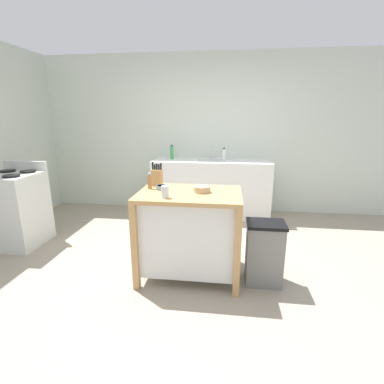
{
  "coord_description": "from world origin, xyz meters",
  "views": [
    {
      "loc": [
        0.27,
        -2.59,
        1.59
      ],
      "look_at": [
        -0.08,
        0.21,
        0.83
      ],
      "focal_mm": 26.18,
      "sensor_mm": 36.0,
      "label": 1
    }
  ],
  "objects_px": {
    "bowl_ceramic_wide": "(162,187)",
    "sink_faucet": "(212,152)",
    "kitchen_island": "(190,230)",
    "bowl_ceramic_small": "(202,189)",
    "trash_bin": "(264,253)",
    "drinking_cup": "(165,192)",
    "bottle_spray_cleaner": "(224,155)",
    "stove": "(16,209)",
    "bottle_hand_soap": "(172,152)",
    "knife_block": "(157,177)",
    "pepper_grinder": "(150,181)"
  },
  "relations": [
    {
      "from": "pepper_grinder",
      "to": "stove",
      "type": "xyz_separation_m",
      "value": [
        -1.85,
        0.35,
        -0.5
      ]
    },
    {
      "from": "bowl_ceramic_wide",
      "to": "drinking_cup",
      "type": "relative_size",
      "value": 1.12
    },
    {
      "from": "drinking_cup",
      "to": "bottle_hand_soap",
      "type": "distance_m",
      "value": 2.21
    },
    {
      "from": "trash_bin",
      "to": "bottle_spray_cleaner",
      "type": "bearing_deg",
      "value": 102.64
    },
    {
      "from": "bowl_ceramic_small",
      "to": "knife_block",
      "type": "bearing_deg",
      "value": 156.01
    },
    {
      "from": "bowl_ceramic_small",
      "to": "drinking_cup",
      "type": "height_order",
      "value": "drinking_cup"
    },
    {
      "from": "bowl_ceramic_wide",
      "to": "bowl_ceramic_small",
      "type": "bearing_deg",
      "value": -7.57
    },
    {
      "from": "bowl_ceramic_small",
      "to": "bottle_spray_cleaner",
      "type": "distance_m",
      "value": 1.89
    },
    {
      "from": "bowl_ceramic_small",
      "to": "trash_bin",
      "type": "height_order",
      "value": "bowl_ceramic_small"
    },
    {
      "from": "bottle_spray_cleaner",
      "to": "bottle_hand_soap",
      "type": "bearing_deg",
      "value": 176.03
    },
    {
      "from": "drinking_cup",
      "to": "stove",
      "type": "height_order",
      "value": "stove"
    },
    {
      "from": "knife_block",
      "to": "pepper_grinder",
      "type": "bearing_deg",
      "value": -105.28
    },
    {
      "from": "kitchen_island",
      "to": "sink_faucet",
      "type": "height_order",
      "value": "sink_faucet"
    },
    {
      "from": "bottle_spray_cleaner",
      "to": "kitchen_island",
      "type": "bearing_deg",
      "value": -98.91
    },
    {
      "from": "trash_bin",
      "to": "sink_faucet",
      "type": "height_order",
      "value": "sink_faucet"
    },
    {
      "from": "pepper_grinder",
      "to": "trash_bin",
      "type": "distance_m",
      "value": 1.34
    },
    {
      "from": "drinking_cup",
      "to": "bottle_hand_soap",
      "type": "relative_size",
      "value": 0.47
    },
    {
      "from": "bottle_spray_cleaner",
      "to": "bowl_ceramic_wide",
      "type": "bearing_deg",
      "value": -107.85
    },
    {
      "from": "bowl_ceramic_wide",
      "to": "stove",
      "type": "relative_size",
      "value": 0.12
    },
    {
      "from": "drinking_cup",
      "to": "bottle_spray_cleaner",
      "type": "xyz_separation_m",
      "value": [
        0.49,
        2.12,
        0.07
      ]
    },
    {
      "from": "knife_block",
      "to": "bowl_ceramic_wide",
      "type": "xyz_separation_m",
      "value": [
        0.09,
        -0.17,
        -0.07
      ]
    },
    {
      "from": "bowl_ceramic_small",
      "to": "trash_bin",
      "type": "distance_m",
      "value": 0.86
    },
    {
      "from": "bowl_ceramic_wide",
      "to": "kitchen_island",
      "type": "bearing_deg",
      "value": -14.62
    },
    {
      "from": "sink_faucet",
      "to": "knife_block",
      "type": "bearing_deg",
      "value": -105.09
    },
    {
      "from": "bowl_ceramic_small",
      "to": "sink_faucet",
      "type": "distance_m",
      "value": 2.02
    },
    {
      "from": "kitchen_island",
      "to": "bottle_hand_soap",
      "type": "xyz_separation_m",
      "value": [
        -0.56,
        1.96,
        0.53
      ]
    },
    {
      "from": "knife_block",
      "to": "sink_faucet",
      "type": "height_order",
      "value": "sink_faucet"
    },
    {
      "from": "kitchen_island",
      "to": "sink_faucet",
      "type": "xyz_separation_m",
      "value": [
        0.1,
        2.04,
        0.53
      ]
    },
    {
      "from": "pepper_grinder",
      "to": "stove",
      "type": "relative_size",
      "value": 0.16
    },
    {
      "from": "pepper_grinder",
      "to": "trash_bin",
      "type": "height_order",
      "value": "pepper_grinder"
    },
    {
      "from": "trash_bin",
      "to": "bottle_spray_cleaner",
      "type": "xyz_separation_m",
      "value": [
        -0.44,
        1.96,
        0.69
      ]
    },
    {
      "from": "knife_block",
      "to": "pepper_grinder",
      "type": "distance_m",
      "value": 0.16
    },
    {
      "from": "bowl_ceramic_small",
      "to": "trash_bin",
      "type": "relative_size",
      "value": 0.25
    },
    {
      "from": "bowl_ceramic_small",
      "to": "trash_bin",
      "type": "bearing_deg",
      "value": -7.32
    },
    {
      "from": "trash_bin",
      "to": "bottle_spray_cleaner",
      "type": "distance_m",
      "value": 2.13
    },
    {
      "from": "bowl_ceramic_small",
      "to": "sink_faucet",
      "type": "height_order",
      "value": "sink_faucet"
    },
    {
      "from": "kitchen_island",
      "to": "bottle_hand_soap",
      "type": "height_order",
      "value": "bottle_hand_soap"
    },
    {
      "from": "kitchen_island",
      "to": "bowl_ceramic_small",
      "type": "bearing_deg",
      "value": 9.79
    },
    {
      "from": "bowl_ceramic_wide",
      "to": "sink_faucet",
      "type": "bearing_deg",
      "value": 78.61
    },
    {
      "from": "bottle_hand_soap",
      "to": "bottle_spray_cleaner",
      "type": "bearing_deg",
      "value": -3.97
    },
    {
      "from": "kitchen_island",
      "to": "bowl_ceramic_small",
      "type": "height_order",
      "value": "bowl_ceramic_small"
    },
    {
      "from": "kitchen_island",
      "to": "drinking_cup",
      "type": "relative_size",
      "value": 9.14
    },
    {
      "from": "kitchen_island",
      "to": "stove",
      "type": "relative_size",
      "value": 0.96
    },
    {
      "from": "bowl_ceramic_small",
      "to": "bowl_ceramic_wide",
      "type": "height_order",
      "value": "bowl_ceramic_small"
    },
    {
      "from": "sink_faucet",
      "to": "bowl_ceramic_small",
      "type": "bearing_deg",
      "value": -89.5
    },
    {
      "from": "bottle_spray_cleaner",
      "to": "drinking_cup",
      "type": "bearing_deg",
      "value": -103.05
    },
    {
      "from": "bowl_ceramic_small",
      "to": "bowl_ceramic_wide",
      "type": "xyz_separation_m",
      "value": [
        -0.41,
        0.05,
        -0.01
      ]
    },
    {
      "from": "bowl_ceramic_wide",
      "to": "sink_faucet",
      "type": "relative_size",
      "value": 0.55
    },
    {
      "from": "kitchen_island",
      "to": "bowl_ceramic_wide",
      "type": "xyz_separation_m",
      "value": [
        -0.29,
        0.08,
        0.41
      ]
    },
    {
      "from": "bowl_ceramic_small",
      "to": "trash_bin",
      "type": "xyz_separation_m",
      "value": [
        0.62,
        -0.08,
        -0.6
      ]
    }
  ]
}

